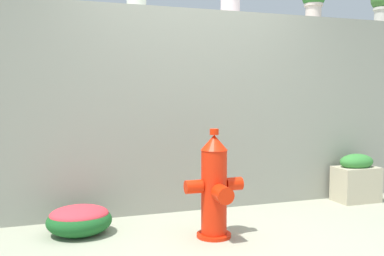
{
  "coord_description": "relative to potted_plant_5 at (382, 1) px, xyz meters",
  "views": [
    {
      "loc": [
        -1.44,
        -3.11,
        1.21
      ],
      "look_at": [
        -0.03,
        1.06,
        0.87
      ],
      "focal_mm": 40.54,
      "sensor_mm": 36.0,
      "label": 1
    }
  ],
  "objects": [
    {
      "name": "ground_plane",
      "position": [
        -2.52,
        -1.28,
        -2.36
      ],
      "size": [
        24.0,
        24.0,
        0.0
      ],
      "primitive_type": "plane",
      "color": "#9DA087"
    },
    {
      "name": "stone_wall",
      "position": [
        -2.52,
        -0.02,
        -1.31
      ],
      "size": [
        5.84,
        0.31,
        2.09
      ],
      "primitive_type": "cube",
      "color": "gray",
      "rests_on": "ground"
    },
    {
      "name": "potted_plant_5",
      "position": [
        0.0,
        0.0,
        0.0
      ],
      "size": [
        0.29,
        0.29,
        0.43
      ],
      "color": "beige",
      "rests_on": "stone_wall"
    },
    {
      "name": "fire_hydrant",
      "position": [
        -2.62,
        -1.03,
        -1.93
      ],
      "size": [
        0.51,
        0.42,
        0.93
      ],
      "color": "red",
      "rests_on": "ground"
    },
    {
      "name": "flower_bush_left",
      "position": [
        -3.71,
        -0.58,
        -2.22
      ],
      "size": [
        0.56,
        0.51,
        0.26
      ],
      "color": "#1B5924",
      "rests_on": "ground"
    },
    {
      "name": "planter_box",
      "position": [
        -0.64,
        -0.39,
        -2.1
      ],
      "size": [
        0.48,
        0.31,
        0.54
      ],
      "color": "#BBAF91",
      "rests_on": "ground"
    }
  ]
}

